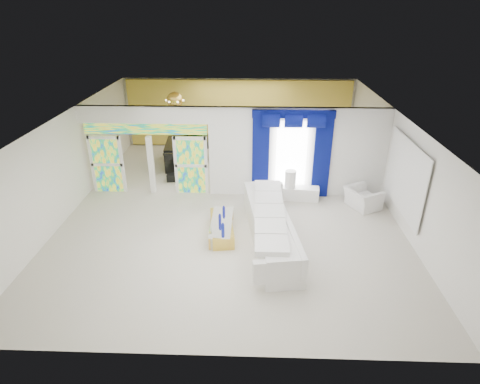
{
  "coord_description": "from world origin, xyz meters",
  "views": [
    {
      "loc": [
        0.66,
        -11.37,
        6.01
      ],
      "look_at": [
        0.3,
        -1.2,
        1.1
      ],
      "focal_mm": 29.84,
      "sensor_mm": 36.0,
      "label": 1
    }
  ],
  "objects_px": {
    "grand_piano": "(185,154)",
    "console_table": "(299,193)",
    "coffee_table": "(222,228)",
    "white_sofa": "(270,227)",
    "armchair": "(363,198)"
  },
  "relations": [
    {
      "from": "console_table",
      "to": "grand_piano",
      "type": "height_order",
      "value": "grand_piano"
    },
    {
      "from": "console_table",
      "to": "armchair",
      "type": "distance_m",
      "value": 2.05
    },
    {
      "from": "white_sofa",
      "to": "grand_piano",
      "type": "xyz_separation_m",
      "value": [
        -3.23,
        5.54,
        0.06
      ]
    },
    {
      "from": "armchair",
      "to": "grand_piano",
      "type": "relative_size",
      "value": 0.54
    },
    {
      "from": "coffee_table",
      "to": "armchair",
      "type": "bearing_deg",
      "value": 22.0
    },
    {
      "from": "white_sofa",
      "to": "grand_piano",
      "type": "distance_m",
      "value": 6.41
    },
    {
      "from": "console_table",
      "to": "coffee_table",
      "type": "bearing_deg",
      "value": -136.47
    },
    {
      "from": "armchair",
      "to": "white_sofa",
      "type": "bearing_deg",
      "value": 97.14
    },
    {
      "from": "armchair",
      "to": "coffee_table",
      "type": "bearing_deg",
      "value": 84.78
    },
    {
      "from": "grand_piano",
      "to": "console_table",
      "type": "bearing_deg",
      "value": -40.3
    },
    {
      "from": "armchair",
      "to": "grand_piano",
      "type": "bearing_deg",
      "value": 33.78
    },
    {
      "from": "coffee_table",
      "to": "console_table",
      "type": "bearing_deg",
      "value": 43.53
    },
    {
      "from": "coffee_table",
      "to": "console_table",
      "type": "xyz_separation_m",
      "value": [
        2.39,
        2.27,
        0.03
      ]
    },
    {
      "from": "white_sofa",
      "to": "armchair",
      "type": "distance_m",
      "value": 3.66
    },
    {
      "from": "console_table",
      "to": "armchair",
      "type": "height_order",
      "value": "armchair"
    }
  ]
}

